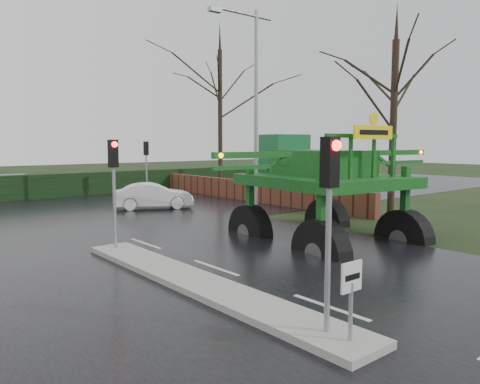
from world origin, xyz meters
TOP-DOWN VIEW (x-y plane):
  - ground at (0.00, 0.00)m, footprint 140.00×140.00m
  - road_main at (0.00, 10.00)m, footprint 14.00×80.00m
  - road_cross at (0.00, 16.00)m, footprint 80.00×12.00m
  - median_island at (-1.30, 3.00)m, footprint 1.20×10.00m
  - hedge_row at (0.00, 24.00)m, footprint 44.00×0.90m
  - brick_wall at (10.50, 16.00)m, footprint 0.40×20.00m
  - keep_left_sign at (-1.30, -1.50)m, footprint 0.50×0.07m
  - traffic_signal_near at (-1.30, -1.01)m, footprint 0.26×0.33m
  - traffic_signal_mid at (-1.30, 7.49)m, footprint 0.26×0.33m
  - traffic_signal_far at (6.50, 20.01)m, footprint 0.26×0.33m
  - street_light_right at (8.19, 12.00)m, footprint 3.85×0.30m
  - tree_right_near at (11.50, 6.00)m, footprint 5.60×5.60m
  - tree_right_far at (13.00, 21.00)m, footprint 7.00×7.00m
  - crop_sprayer at (3.53, 3.53)m, footprint 9.77×6.59m
  - white_sedan at (4.46, 15.49)m, footprint 4.27×2.94m

SIDE VIEW (x-z plane):
  - ground at x=0.00m, z-range 0.00..0.00m
  - white_sedan at x=4.46m, z-range -0.67..0.67m
  - road_main at x=0.00m, z-range -0.01..0.01m
  - road_cross at x=0.00m, z-range 0.00..0.02m
  - median_island at x=-1.30m, z-range 0.01..0.17m
  - brick_wall at x=10.50m, z-range 0.00..1.20m
  - hedge_row at x=0.00m, z-range 0.00..1.50m
  - keep_left_sign at x=-1.30m, z-range 0.38..1.73m
  - traffic_signal_near at x=-1.30m, z-range 0.83..4.35m
  - traffic_signal_mid at x=-1.30m, z-range 0.83..4.35m
  - traffic_signal_far at x=6.50m, z-range 0.83..4.35m
  - crop_sprayer at x=3.53m, z-range -0.15..5.33m
  - tree_right_near at x=11.50m, z-range 0.38..10.02m
  - street_light_right at x=8.19m, z-range 0.99..10.99m
  - tree_right_far at x=13.00m, z-range 0.47..12.52m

